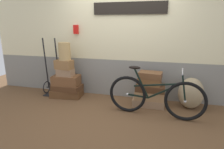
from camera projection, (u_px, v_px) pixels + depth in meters
ground at (111, 110)px, 3.90m from camera, size 8.47×5.20×0.06m
station_building at (121, 37)px, 4.33m from camera, size 6.47×0.74×2.78m
suitcase_0 at (67, 93)px, 4.54m from camera, size 0.75×0.49×0.17m
suitcase_1 at (67, 87)px, 4.49m from camera, size 0.66×0.41×0.12m
suitcase_2 at (66, 80)px, 4.47m from camera, size 0.63×0.43×0.22m
suitcase_3 at (65, 72)px, 4.40m from camera, size 0.37×0.24×0.16m
suitcase_4 at (64, 65)px, 4.35m from camera, size 0.42×0.27×0.21m
suitcase_5 at (148, 102)px, 4.06m from camera, size 0.65×0.40×0.15m
suitcase_6 at (149, 95)px, 4.01m from camera, size 0.60×0.38×0.18m
suitcase_7 at (150, 88)px, 3.97m from camera, size 0.59×0.37×0.13m
suitcase_8 at (149, 81)px, 3.93m from camera, size 0.48×0.33×0.14m
suitcase_9 at (150, 75)px, 3.89m from camera, size 0.48×0.35×0.13m
wicker_basket at (65, 51)px, 4.29m from camera, size 0.27×0.27×0.39m
luggage_trolley at (53, 82)px, 4.65m from camera, size 0.40×0.37×1.36m
burlap_sack at (191, 93)px, 3.86m from camera, size 0.49×0.42×0.64m
bicycle at (155, 97)px, 3.51m from camera, size 1.76×0.46×0.92m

